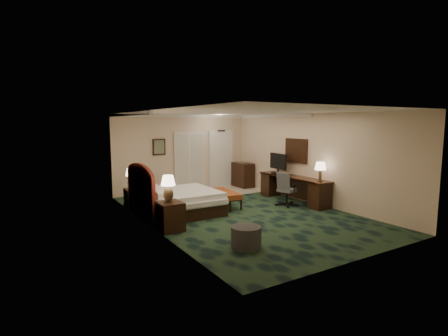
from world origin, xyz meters
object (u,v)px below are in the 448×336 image
nightstand_far (133,197)px  minibar (243,175)px  ottoman (246,237)px  tv (278,164)px  bed (180,202)px  desk (293,189)px  lamp_near (168,189)px  desk_chair (287,189)px  nightstand_near (170,216)px  lamp_far (131,178)px  bed_bench (225,199)px

nightstand_far → minibar: bearing=11.5°
ottoman → tv: bearing=43.0°
bed → ottoman: bed is taller
desk → minibar: size_ratio=2.93×
desk → tv: 0.99m
tv → minibar: 2.23m
lamp_near → desk_chair: size_ratio=0.60×
nightstand_near → desk: bearing=10.2°
ottoman → desk_chair: 3.78m
lamp_far → desk: lamp_far is taller
lamp_far → ottoman: lamp_far is taller
bed → lamp_far: (-0.86, 1.47, 0.52)m
nightstand_near → desk: (4.41, 0.79, 0.06)m
bed_bench → desk: desk is taller
tv → nightstand_near: bearing=-155.3°
nightstand_far → tv: 4.64m
nightstand_near → desk_chair: 3.89m
bed → lamp_far: lamp_far is taller
minibar → bed_bench: bearing=-133.5°
desk → nightstand_far: bearing=157.0°
bed → nightstand_far: 1.67m
bed → tv: bearing=3.6°
tv → desk_chair: tv is taller
nightstand_far → desk: size_ratio=0.20×
nightstand_far → minibar: (4.48, 0.91, 0.19)m
ottoman → lamp_far: bearing=101.3°
lamp_near → minibar: size_ratio=0.66×
nightstand_far → tv: size_ratio=0.62×
nightstand_near → tv: bearing=18.7°
bed → minibar: 4.34m
lamp_far → ottoman: size_ratio=1.00×
nightstand_far → lamp_near: bearing=-89.4°
nightstand_near → nightstand_far: bearing=91.1°
nightstand_far → desk: bearing=-23.0°
lamp_near → desk: 4.53m
lamp_near → ottoman: (0.86, -1.82, -0.74)m
tv → minibar: size_ratio=0.93×
nightstand_far → tv: tv is taller
lamp_far → lamp_near: bearing=-89.0°
desk → minibar: minibar is taller
tv → desk_chair: 1.28m
lamp_near → tv: (4.37, 1.45, 0.15)m
bed → desk: size_ratio=0.72×
nightstand_near → lamp_near: bearing=136.3°
bed → desk_chair: 3.17m
lamp_near → desk: bearing=9.9°
desk_chair → minibar: 3.19m
bed → minibar: (3.64, 2.36, 0.15)m
nightstand_near → nightstand_far: 2.69m
nightstand_near → bed_bench: 2.61m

